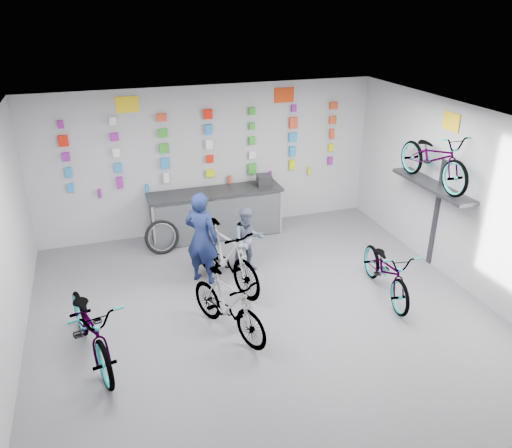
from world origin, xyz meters
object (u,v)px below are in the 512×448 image
object	(u,v)px
bike_center	(228,304)
bike_service	(226,256)
bike_left	(91,326)
bike_right	(387,270)
clerk	(202,238)
counter	(216,214)
customer	(248,240)

from	to	relation	value
bike_center	bike_service	distance (m)	1.34
bike_left	bike_center	bearing A→B (deg)	-13.95
bike_right	clerk	distance (m)	3.11
bike_service	clerk	bearing A→B (deg)	121.40
bike_right	bike_service	bearing A→B (deg)	163.70
bike_service	bike_center	bearing A→B (deg)	-123.44
counter	clerk	size ratio (longest dim) A/B	1.64
counter	bike_right	distance (m)	3.69
counter	customer	world-z (taller)	customer
bike_center	clerk	size ratio (longest dim) A/B	0.99
bike_right	bike_service	xyz separation A→B (m)	(-2.43, 1.11, 0.10)
bike_service	customer	bearing A→B (deg)	16.03
bike_left	bike_center	world-z (taller)	bike_left
counter	customer	xyz separation A→B (m)	(0.18, -1.56, 0.12)
counter	bike_right	world-z (taller)	counter
counter	bike_center	bearing A→B (deg)	-101.15
clerk	bike_center	bearing A→B (deg)	131.92
bike_left	bike_service	world-z (taller)	bike_service
bike_center	counter	bearing A→B (deg)	54.72
bike_left	clerk	world-z (taller)	clerk
clerk	customer	size ratio (longest dim) A/B	1.34
bike_right	bike_center	bearing A→B (deg)	-167.67
bike_center	clerk	bearing A→B (deg)	66.62
bike_service	clerk	world-z (taller)	clerk
bike_right	clerk	xyz separation A→B (m)	(-2.76, 1.38, 0.36)
bike_right	bike_service	distance (m)	2.67
bike_left	bike_center	xyz separation A→B (m)	(1.89, -0.04, -0.03)
bike_center	clerk	xyz separation A→B (m)	(-0.02, 1.58, 0.33)
bike_left	clerk	distance (m)	2.44
counter	clerk	xyz separation A→B (m)	(-0.66, -1.65, 0.33)
clerk	customer	bearing A→B (deg)	-132.50
bike_right	clerk	bearing A→B (deg)	161.73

